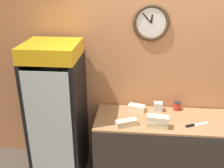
{
  "coord_description": "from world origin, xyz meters",
  "views": [
    {
      "loc": [
        -0.4,
        -2.01,
        2.54
      ],
      "look_at": [
        -0.67,
        0.89,
        1.31
      ],
      "focal_mm": 42.0,
      "sensor_mm": 36.0,
      "label": 1
    }
  ],
  "objects_px": {
    "condiment_jar": "(177,106)",
    "sandwich_stack_bottom": "(158,124)",
    "sandwich_flat_left": "(137,108)",
    "napkin_dispenser": "(158,107)",
    "sandwich_stack_middle": "(158,119)",
    "sandwich_flat_right": "(126,123)",
    "beverage_cooler": "(58,105)",
    "chefs_knife": "(194,125)"
  },
  "relations": [
    {
      "from": "condiment_jar",
      "to": "sandwich_stack_bottom",
      "type": "bearing_deg",
      "value": -121.85
    },
    {
      "from": "sandwich_flat_left",
      "to": "napkin_dispenser",
      "type": "distance_m",
      "value": 0.28
    },
    {
      "from": "sandwich_stack_middle",
      "to": "napkin_dispenser",
      "type": "relative_size",
      "value": 2.16
    },
    {
      "from": "condiment_jar",
      "to": "napkin_dispenser",
      "type": "xyz_separation_m",
      "value": [
        -0.25,
        -0.05,
        0.01
      ]
    },
    {
      "from": "sandwich_flat_left",
      "to": "napkin_dispenser",
      "type": "xyz_separation_m",
      "value": [
        0.28,
        0.01,
        0.02
      ]
    },
    {
      "from": "napkin_dispenser",
      "to": "sandwich_flat_left",
      "type": "bearing_deg",
      "value": -177.97
    },
    {
      "from": "sandwich_flat_right",
      "to": "napkin_dispenser",
      "type": "bearing_deg",
      "value": 45.7
    },
    {
      "from": "sandwich_stack_middle",
      "to": "sandwich_flat_right",
      "type": "height_order",
      "value": "sandwich_stack_middle"
    },
    {
      "from": "sandwich_flat_left",
      "to": "sandwich_stack_bottom",
      "type": "bearing_deg",
      "value": -58.12
    },
    {
      "from": "beverage_cooler",
      "to": "napkin_dispenser",
      "type": "bearing_deg",
      "value": 8.44
    },
    {
      "from": "beverage_cooler",
      "to": "condiment_jar",
      "type": "bearing_deg",
      "value": 8.9
    },
    {
      "from": "sandwich_stack_bottom",
      "to": "chefs_knife",
      "type": "xyz_separation_m",
      "value": [
        0.44,
        0.07,
        -0.03
      ]
    },
    {
      "from": "sandwich_stack_middle",
      "to": "napkin_dispenser",
      "type": "height_order",
      "value": "sandwich_stack_middle"
    },
    {
      "from": "condiment_jar",
      "to": "napkin_dispenser",
      "type": "distance_m",
      "value": 0.26
    },
    {
      "from": "chefs_knife",
      "to": "napkin_dispenser",
      "type": "xyz_separation_m",
      "value": [
        -0.4,
        0.34,
        0.05
      ]
    },
    {
      "from": "sandwich_flat_right",
      "to": "condiment_jar",
      "type": "xyz_separation_m",
      "value": [
        0.65,
        0.46,
        0.02
      ]
    },
    {
      "from": "beverage_cooler",
      "to": "sandwich_stack_middle",
      "type": "xyz_separation_m",
      "value": [
        1.26,
        -0.22,
        -0.01
      ]
    },
    {
      "from": "sandwich_stack_middle",
      "to": "condiment_jar",
      "type": "height_order",
      "value": "sandwich_stack_middle"
    },
    {
      "from": "sandwich_flat_left",
      "to": "napkin_dispenser",
      "type": "relative_size",
      "value": 2.01
    },
    {
      "from": "beverage_cooler",
      "to": "sandwich_flat_right",
      "type": "relative_size",
      "value": 6.66
    },
    {
      "from": "sandwich_stack_bottom",
      "to": "condiment_jar",
      "type": "bearing_deg",
      "value": 58.15
    },
    {
      "from": "sandwich_stack_middle",
      "to": "napkin_dispenser",
      "type": "distance_m",
      "value": 0.41
    },
    {
      "from": "sandwich_stack_middle",
      "to": "sandwich_flat_left",
      "type": "xyz_separation_m",
      "value": [
        -0.25,
        0.4,
        -0.07
      ]
    },
    {
      "from": "condiment_jar",
      "to": "napkin_dispenser",
      "type": "relative_size",
      "value": 0.93
    },
    {
      "from": "beverage_cooler",
      "to": "sandwich_stack_middle",
      "type": "relative_size",
      "value": 7.03
    },
    {
      "from": "chefs_knife",
      "to": "napkin_dispenser",
      "type": "relative_size",
      "value": 2.47
    },
    {
      "from": "sandwich_flat_left",
      "to": "sandwich_flat_right",
      "type": "distance_m",
      "value": 0.42
    },
    {
      "from": "condiment_jar",
      "to": "napkin_dispenser",
      "type": "height_order",
      "value": "napkin_dispenser"
    },
    {
      "from": "sandwich_flat_right",
      "to": "chefs_knife",
      "type": "distance_m",
      "value": 0.81
    },
    {
      "from": "napkin_dispenser",
      "to": "sandwich_flat_right",
      "type": "bearing_deg",
      "value": -134.3
    },
    {
      "from": "sandwich_stack_bottom",
      "to": "condiment_jar",
      "type": "xyz_separation_m",
      "value": [
        0.29,
        0.46,
        0.02
      ]
    },
    {
      "from": "sandwich_flat_left",
      "to": "chefs_knife",
      "type": "xyz_separation_m",
      "value": [
        0.68,
        -0.33,
        -0.03
      ]
    },
    {
      "from": "sandwich_flat_right",
      "to": "condiment_jar",
      "type": "bearing_deg",
      "value": 35.12
    },
    {
      "from": "chefs_knife",
      "to": "condiment_jar",
      "type": "height_order",
      "value": "condiment_jar"
    },
    {
      "from": "sandwich_flat_right",
      "to": "napkin_dispenser",
      "type": "distance_m",
      "value": 0.57
    },
    {
      "from": "sandwich_flat_left",
      "to": "sandwich_flat_right",
      "type": "bearing_deg",
      "value": -106.68
    },
    {
      "from": "beverage_cooler",
      "to": "sandwich_flat_right",
      "type": "xyz_separation_m",
      "value": [
        0.89,
        -0.22,
        -0.08
      ]
    },
    {
      "from": "condiment_jar",
      "to": "sandwich_flat_left",
      "type": "bearing_deg",
      "value": -173.57
    },
    {
      "from": "beverage_cooler",
      "to": "sandwich_flat_left",
      "type": "height_order",
      "value": "beverage_cooler"
    },
    {
      "from": "sandwich_flat_left",
      "to": "condiment_jar",
      "type": "distance_m",
      "value": 0.54
    },
    {
      "from": "sandwich_stack_middle",
      "to": "condiment_jar",
      "type": "xyz_separation_m",
      "value": [
        0.29,
        0.46,
        -0.06
      ]
    },
    {
      "from": "sandwich_stack_bottom",
      "to": "napkin_dispenser",
      "type": "bearing_deg",
      "value": 85.6
    }
  ]
}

